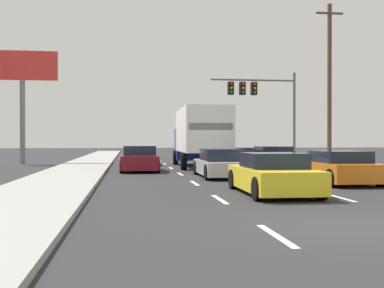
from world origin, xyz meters
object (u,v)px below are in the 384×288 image
Objects in this scene: car_maroon at (140,160)px; car_silver at (220,164)px; car_red at (140,157)px; box_truck at (200,134)px; car_navy at (272,160)px; utility_pole_mid at (329,82)px; car_yellow at (273,175)px; car_gray at (239,156)px; car_orange at (337,168)px; roadside_billboard at (22,82)px; traffic_signal_mast at (256,95)px.

car_silver is at bearing -53.24° from car_maroon.
box_truck is at bearing -45.40° from car_red.
car_navy is 0.43× the size of utility_pole_mid.
car_yellow is 18.71m from car_gray.
car_maroon is 10.72m from car_orange.
car_orange is 0.58× the size of roadside_billboard.
box_truck is 1.18× the size of roadside_billboard.
utility_pole_mid reaches higher than car_red.
car_silver is 6.70m from car_yellow.
car_silver is 5.12m from car_orange.
traffic_signal_mast is 6.47m from utility_pole_mid.
car_gray is at bearing 88.73° from car_navy.
car_maroon is 0.93× the size of car_orange.
utility_pole_mid reaches higher than traffic_signal_mast.
car_yellow is (3.52, -17.83, 0.02)m from car_red.
roadside_billboard is (-14.46, 9.71, 4.98)m from car_navy.
car_silver is 16.52m from traffic_signal_mast.
car_maroon reaches higher than car_red.
car_orange is (6.98, -14.61, 0.02)m from car_red.
car_silver reaches higher than car_red.
car_orange is (3.46, 3.22, 0.00)m from car_yellow.
utility_pole_mid reaches higher than box_truck.
traffic_signal_mast is at bearing 56.70° from car_gray.
traffic_signal_mast reaches higher than box_truck.
roadside_billboard is (-20.09, 3.88, 0.20)m from utility_pole_mid.
car_yellow is (0.30, -6.69, -0.00)m from car_silver.
box_truck reaches higher than car_maroon.
box_truck is at bearing -126.60° from traffic_signal_mast.
car_gray is at bearing -123.30° from traffic_signal_mast.
car_red is at bearing -174.98° from car_gray.
car_silver is 1.06× the size of car_gray.
car_navy is (3.40, 3.54, 0.03)m from car_silver.
car_silver is at bearing -106.98° from car_gray.
car_red is 0.45× the size of utility_pole_mid.
car_silver reaches higher than car_orange.
car_silver is at bearing -73.89° from car_red.
box_truck is 9.58m from utility_pole_mid.
car_orange reaches higher than car_gray.
utility_pole_mid reaches higher than car_silver.
car_red is at bearing 106.11° from car_silver.
utility_pole_mid is (8.73, 16.06, 4.82)m from car_yellow.
car_silver is (3.38, -4.52, -0.03)m from car_maroon.
box_truck is at bearing 90.18° from car_yellow.
car_silver is at bearing 92.58° from car_yellow.
car_red is 16.19m from car_orange.
car_navy is 18.11m from roadside_billboard.
car_red is at bearing 115.54° from car_orange.
box_truck is 2.16× the size of car_gray.
car_yellow is at bearing -100.10° from car_gray.
roadside_billboard is (-11.36, 19.94, 5.01)m from car_yellow.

